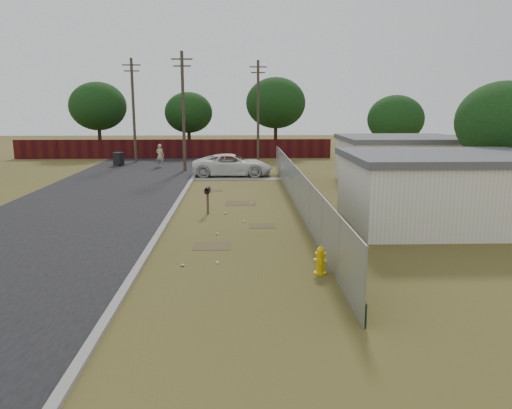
{
  "coord_description": "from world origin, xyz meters",
  "views": [
    {
      "loc": [
        0.23,
        -22.74,
        5.17
      ],
      "look_at": [
        0.91,
        -2.75,
        1.1
      ],
      "focal_mm": 35.0,
      "sensor_mm": 36.0,
      "label": 1
    }
  ],
  "objects_px": {
    "pickup_truck": "(232,165)",
    "pedestrian": "(160,156)",
    "trash_bin": "(119,159)",
    "mailbox": "(208,193)",
    "fire_hydrant": "(320,261)"
  },
  "relations": [
    {
      "from": "trash_bin",
      "to": "mailbox",
      "type": "bearing_deg",
      "value": -65.56
    },
    {
      "from": "pickup_truck",
      "to": "pedestrian",
      "type": "relative_size",
      "value": 3.0
    },
    {
      "from": "mailbox",
      "to": "pedestrian",
      "type": "height_order",
      "value": "pedestrian"
    },
    {
      "from": "mailbox",
      "to": "pickup_truck",
      "type": "xyz_separation_m",
      "value": [
        1.0,
        12.71,
        -0.24
      ]
    },
    {
      "from": "pedestrian",
      "to": "mailbox",
      "type": "bearing_deg",
      "value": 124.9
    },
    {
      "from": "fire_hydrant",
      "to": "trash_bin",
      "type": "relative_size",
      "value": 0.81
    },
    {
      "from": "fire_hydrant",
      "to": "pedestrian",
      "type": "bearing_deg",
      "value": 108.63
    },
    {
      "from": "pickup_truck",
      "to": "pedestrian",
      "type": "height_order",
      "value": "pedestrian"
    },
    {
      "from": "mailbox",
      "to": "pedestrian",
      "type": "distance_m",
      "value": 18.67
    },
    {
      "from": "mailbox",
      "to": "trash_bin",
      "type": "relative_size",
      "value": 1.17
    },
    {
      "from": "pickup_truck",
      "to": "mailbox",
      "type": "bearing_deg",
      "value": 176.38
    },
    {
      "from": "mailbox",
      "to": "pickup_truck",
      "type": "distance_m",
      "value": 12.75
    },
    {
      "from": "pickup_truck",
      "to": "trash_bin",
      "type": "bearing_deg",
      "value": 57.68
    },
    {
      "from": "fire_hydrant",
      "to": "mailbox",
      "type": "relative_size",
      "value": 0.69
    },
    {
      "from": "mailbox",
      "to": "trash_bin",
      "type": "bearing_deg",
      "value": 114.44
    }
  ]
}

